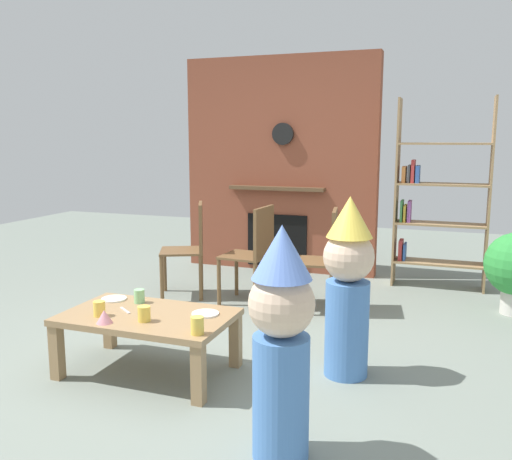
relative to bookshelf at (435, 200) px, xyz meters
The scene contains 17 objects.
ground_plane 2.89m from the bookshelf, 119.11° to the right, with size 12.00×12.00×0.00m, color gray.
brick_fireplace_feature 1.73m from the bookshelf, behind, with size 2.20×0.28×2.40m.
bookshelf is the anchor object (origin of this frame).
coffee_table 3.31m from the bookshelf, 119.95° to the right, with size 1.07×0.65×0.39m.
paper_cup_near_left 3.38m from the bookshelf, 117.95° to the right, with size 0.08×0.08×0.10m, color #F2CC4C.
paper_cup_near_right 3.22m from the bookshelf, 124.36° to the right, with size 0.07×0.07×0.09m, color #8CD18C.
paper_cup_center 3.29m from the bookshelf, 110.91° to the right, with size 0.08×0.08×0.10m, color #F2CC4C.
paper_cup_far_left 3.54m from the bookshelf, 122.51° to the right, with size 0.07×0.07×0.10m, color #F2CC4C.
paper_plate_front 3.35m from the bookshelf, 127.31° to the right, with size 0.17×0.17×0.01m, color white.
paper_plate_rear 3.04m from the bookshelf, 115.12° to the right, with size 0.17×0.17×0.01m, color white.
birthday_cake_slice 3.57m from the bookshelf, 120.10° to the right, with size 0.10×0.10×0.08m, color pink.
table_fork 3.38m from the bookshelf, 122.50° to the right, with size 0.15×0.02×0.01m, color silver.
child_with_cone_hat 3.50m from the bookshelf, 98.94° to the right, with size 0.31×0.31×1.12m.
child_in_pink 2.48m from the bookshelf, 99.82° to the right, with size 0.32×0.32×1.15m.
dining_chair_left 2.47m from the bookshelf, 152.13° to the right, with size 0.53×0.53×0.90m.
dining_chair_middle 1.95m from the bookshelf, 141.70° to the right, with size 0.43×0.43×0.90m.
dining_chair_right 1.51m from the bookshelf, 126.35° to the right, with size 0.46×0.46×0.90m.
Camera 1 is at (1.50, -3.34, 1.50)m, focal length 38.34 mm.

